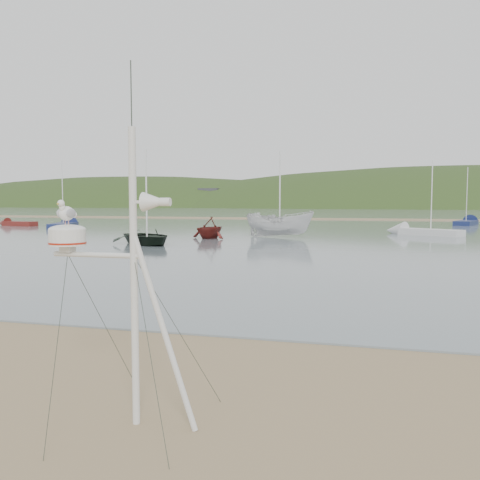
% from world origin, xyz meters
% --- Properties ---
extents(ground, '(560.00, 560.00, 0.00)m').
position_xyz_m(ground, '(0.00, 0.00, 0.00)').
color(ground, olive).
rests_on(ground, ground).
extents(water, '(560.00, 256.00, 0.04)m').
position_xyz_m(water, '(0.00, 132.00, 0.02)').
color(water, slate).
rests_on(water, ground).
extents(sandbar, '(560.00, 7.00, 0.07)m').
position_xyz_m(sandbar, '(0.00, 70.00, 0.07)').
color(sandbar, olive).
rests_on(sandbar, water).
extents(hill_ridge, '(620.00, 180.00, 80.00)m').
position_xyz_m(hill_ridge, '(18.52, 235.00, -19.70)').
color(hill_ridge, '#233716').
rests_on(hill_ridge, ground).
extents(far_cottages, '(294.40, 6.30, 8.00)m').
position_xyz_m(far_cottages, '(3.00, 196.00, 4.00)').
color(far_cottages, beige).
rests_on(far_cottages, ground).
extents(mast_rig, '(1.93, 2.06, 4.35)m').
position_xyz_m(mast_rig, '(1.23, -0.06, 1.05)').
color(mast_rig, silver).
rests_on(mast_rig, ground).
extents(boat_dark, '(2.84, 3.10, 4.58)m').
position_xyz_m(boat_dark, '(-9.42, 23.14, 2.33)').
color(boat_dark, black).
rests_on(boat_dark, water).
extents(boat_red, '(2.92, 2.29, 2.96)m').
position_xyz_m(boat_red, '(-7.29, 29.00, 1.52)').
color(boat_red, '#5C1915').
rests_on(boat_red, water).
extents(boat_white, '(1.97, 1.92, 5.07)m').
position_xyz_m(boat_white, '(-2.68, 31.59, 2.57)').
color(boat_white, silver).
rests_on(boat_white, water).
extents(dinghy_red_far, '(5.25, 1.97, 1.25)m').
position_xyz_m(dinghy_red_far, '(-33.90, 41.38, 0.29)').
color(dinghy_red_far, '#5C1915').
rests_on(dinghy_red_far, ground).
extents(sailboat_white_near, '(6.11, 4.79, 6.31)m').
position_xyz_m(sailboat_white_near, '(7.05, 37.26, 0.30)').
color(sailboat_white_near, silver).
rests_on(sailboat_white_near, ground).
extents(sailboat_blue_far, '(4.01, 7.26, 7.04)m').
position_xyz_m(sailboat_blue_far, '(14.71, 57.56, 0.30)').
color(sailboat_blue_far, '#16214E').
rests_on(sailboat_blue_far, ground).
extents(sailboat_blue_near, '(4.23, 7.51, 7.29)m').
position_xyz_m(sailboat_blue_near, '(-26.49, 40.64, 0.30)').
color(sailboat_blue_near, '#16214E').
rests_on(sailboat_blue_near, ground).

